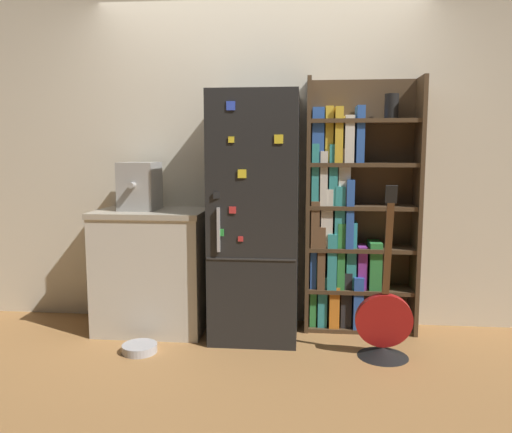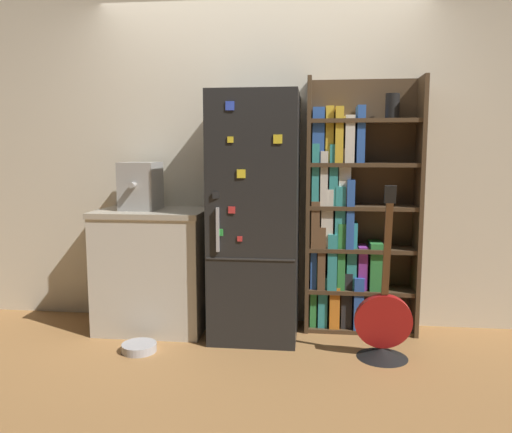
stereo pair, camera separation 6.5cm
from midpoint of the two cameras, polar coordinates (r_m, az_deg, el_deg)
ground_plane at (r=3.72m, az=-0.79°, el=-13.93°), size 16.00×16.00×0.00m
wall_back at (r=3.94m, az=-0.05°, el=6.64°), size 8.00×0.05×2.60m
refrigerator at (r=3.63m, az=-0.57°, el=-0.02°), size 0.62×0.65×1.77m
bookshelf at (r=3.82m, az=9.97°, el=-0.21°), size 0.83×0.28×1.89m
kitchen_counter at (r=3.91m, az=-12.18°, el=-5.97°), size 0.82×0.57×0.92m
espresso_machine at (r=3.87m, az=-13.60°, el=3.40°), size 0.27×0.36×0.36m
guitar at (r=3.48m, az=13.84°, el=-12.74°), size 0.37×0.34×1.15m
pet_bowl at (r=3.59m, az=-13.68°, el=-14.37°), size 0.24×0.24×0.06m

